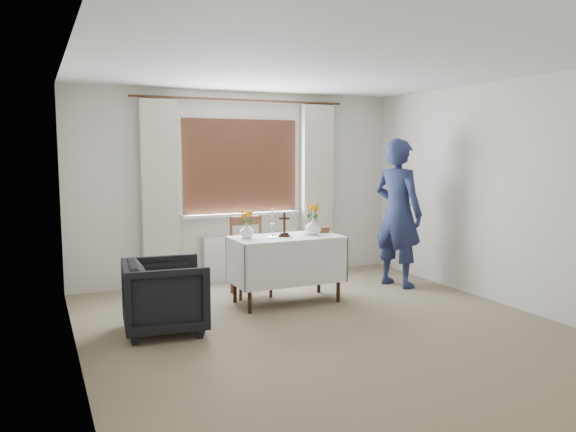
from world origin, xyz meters
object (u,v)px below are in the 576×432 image
object	(u,v)px
wooden_chair	(251,256)
flower_vase_right	(313,227)
armchair	(165,296)
flower_vase_left	(247,231)
wooden_cross	(284,224)
altar_table	(287,270)
person	(398,213)

from	to	relation	value
wooden_chair	flower_vase_right	world-z (taller)	flower_vase_right
wooden_chair	flower_vase_right	xyz separation A→B (m)	(0.59, -0.47, 0.38)
wooden_chair	armchair	size ratio (longest dim) A/B	1.22
flower_vase_left	wooden_cross	bearing A→B (deg)	-9.41
flower_vase_right	armchair	bearing A→B (deg)	-165.43
altar_table	armchair	bearing A→B (deg)	-162.24
armchair	flower_vase_right	world-z (taller)	flower_vase_right
armchair	flower_vase_left	xyz separation A→B (m)	(1.03, 0.55, 0.49)
altar_table	person	distance (m)	1.71
altar_table	wooden_chair	distance (m)	0.54
person	flower_vase_left	distance (m)	2.07
flower_vase_left	wooden_chair	bearing A→B (deg)	63.82
armchair	altar_table	bearing A→B (deg)	-66.42
wooden_chair	wooden_cross	size ratio (longest dim) A/B	3.42
altar_table	flower_vase_left	distance (m)	0.65
person	armchair	bearing A→B (deg)	82.80
wooden_cross	flower_vase_right	distance (m)	0.36
armchair	flower_vase_right	distance (m)	1.94
altar_table	flower_vase_right	world-z (taller)	flower_vase_right
armchair	flower_vase_left	bearing A→B (deg)	-56.08
person	altar_table	bearing A→B (deg)	76.56
flower_vase_left	armchair	bearing A→B (deg)	-151.89
wooden_chair	person	world-z (taller)	person
altar_table	armchair	distance (m)	1.56
person	flower_vase_left	xyz separation A→B (m)	(-2.07, -0.07, -0.09)
altar_table	wooden_chair	size ratio (longest dim) A/B	1.32
altar_table	wooden_chair	world-z (taller)	wooden_chair
person	wooden_chair	bearing A→B (deg)	61.53
altar_table	person	world-z (taller)	person
wooden_chair	armchair	world-z (taller)	wooden_chair
person	wooden_cross	distance (m)	1.65
flower_vase_left	flower_vase_right	xyz separation A→B (m)	(0.78, -0.08, 0.01)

